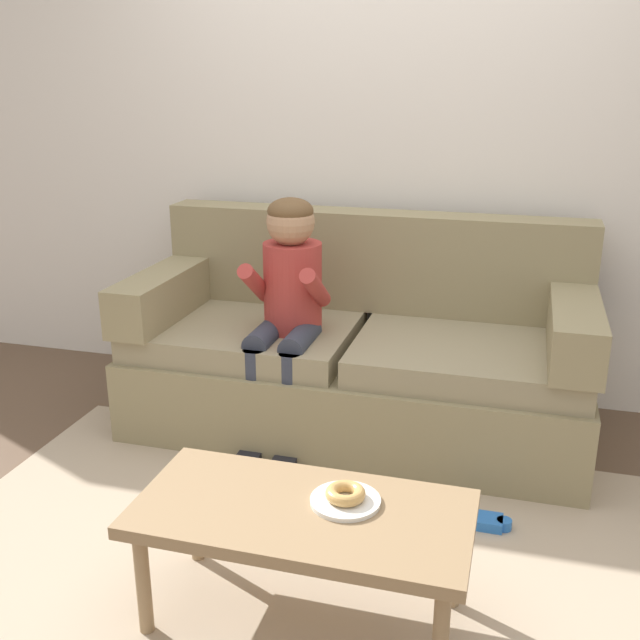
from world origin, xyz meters
The scene contains 9 objects.
ground centered at (0.00, 0.00, 0.00)m, with size 10.00×10.00×0.00m, color brown.
wall_back centered at (0.00, 1.40, 1.40)m, with size 8.00×0.10×2.80m, color silver.
area_rug centered at (0.00, -0.25, 0.01)m, with size 2.66×1.84×0.01m, color tan.
couch centered at (-0.03, 0.85, 0.35)m, with size 2.06×0.90×0.98m.
coffee_table centered at (0.11, -0.51, 0.35)m, with size 0.99×0.48×0.40m.
person_child centered at (-0.31, 0.64, 0.67)m, with size 0.34×0.58×1.10m.
plate centered at (0.23, -0.45, 0.41)m, with size 0.21×0.21×0.01m, color white.
donut centered at (0.23, -0.45, 0.43)m, with size 0.12×0.12×0.04m, color tan.
toy_controller centered at (0.60, 0.14, 0.03)m, with size 0.23×0.09×0.05m.
Camera 1 is at (0.67, -2.29, 1.60)m, focal length 41.38 mm.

